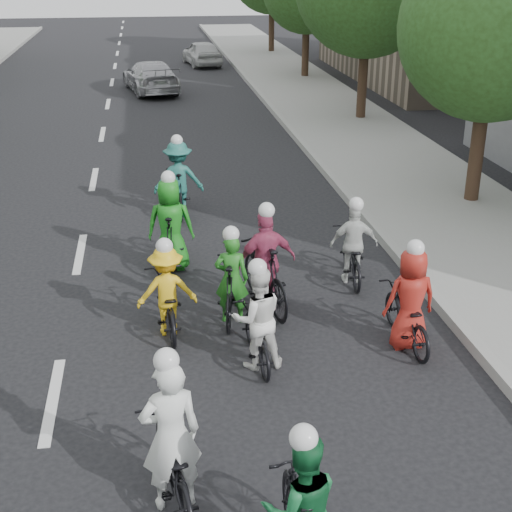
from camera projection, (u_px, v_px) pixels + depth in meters
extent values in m
plane|color=black|center=(53.00, 400.00, 9.39)|extent=(120.00, 120.00, 0.00)
cube|color=gray|center=(390.00, 164.00, 19.57)|extent=(4.00, 80.00, 0.15)
cube|color=#999993|center=(321.00, 166.00, 19.29)|extent=(0.18, 80.00, 0.18)
cylinder|color=black|center=(476.00, 157.00, 16.17)|extent=(0.32, 0.32, 2.27)
sphere|color=#244316|center=(492.00, 27.00, 15.05)|extent=(4.00, 4.00, 4.00)
cylinder|color=black|center=(362.00, 85.00, 24.31)|extent=(0.32, 0.32, 2.48)
cylinder|color=black|center=(305.00, 54.00, 32.52)|extent=(0.32, 0.32, 2.27)
cylinder|color=black|center=(271.00, 31.00, 40.65)|extent=(0.32, 0.32, 2.48)
imported|color=black|center=(172.00, 464.00, 7.57)|extent=(0.87, 1.75, 0.88)
imported|color=white|center=(171.00, 436.00, 7.31)|extent=(0.70, 0.53, 1.75)
sphere|color=white|center=(166.00, 361.00, 6.95)|extent=(0.26, 0.26, 0.26)
imported|color=#176835|center=(301.00, 508.00, 6.51)|extent=(0.76, 0.59, 1.53)
sphere|color=white|center=(304.00, 438.00, 6.20)|extent=(0.26, 0.26, 0.26)
imported|color=black|center=(167.00, 304.00, 10.99)|extent=(0.70, 1.72, 0.88)
imported|color=yellow|center=(167.00, 291.00, 10.79)|extent=(0.95, 0.59, 1.42)
sphere|color=white|center=(164.00, 246.00, 10.51)|extent=(0.26, 0.26, 0.26)
imported|color=black|center=(265.00, 275.00, 11.65)|extent=(0.92, 1.98, 1.15)
imported|color=#B94169|center=(266.00, 262.00, 11.45)|extent=(1.07, 0.62, 1.71)
sphere|color=white|center=(267.00, 210.00, 11.11)|extent=(0.26, 0.26, 0.26)
imported|color=black|center=(406.00, 317.00, 10.60)|extent=(0.65, 1.69, 0.88)
imported|color=#AB231B|center=(411.00, 299.00, 10.37)|extent=(0.79, 0.53, 1.57)
sphere|color=white|center=(416.00, 248.00, 10.05)|extent=(0.26, 0.26, 0.26)
imported|color=black|center=(231.00, 289.00, 11.32)|extent=(0.80, 1.76, 1.02)
imported|color=#247820|center=(232.00, 279.00, 11.14)|extent=(0.59, 0.45, 1.46)
sphere|color=white|center=(231.00, 234.00, 10.85)|extent=(0.26, 0.26, 0.26)
imported|color=black|center=(256.00, 337.00, 10.13)|extent=(0.63, 1.55, 0.80)
imported|color=white|center=(258.00, 318.00, 9.90)|extent=(0.77, 0.61, 1.50)
sphere|color=white|center=(258.00, 268.00, 9.60)|extent=(0.26, 0.26, 0.26)
imported|color=black|center=(179.00, 192.00, 15.82)|extent=(0.50, 1.74, 1.04)
imported|color=#236B62|center=(178.00, 179.00, 15.60)|extent=(1.10, 0.64, 1.69)
sphere|color=white|center=(177.00, 141.00, 15.26)|extent=(0.26, 0.26, 0.26)
imported|color=black|center=(352.00, 256.00, 12.69)|extent=(0.77, 1.74, 0.88)
imported|color=silver|center=(354.00, 244.00, 12.49)|extent=(0.88, 0.44, 1.44)
sphere|color=white|center=(356.00, 204.00, 12.20)|extent=(0.26, 0.26, 0.26)
imported|color=black|center=(171.00, 239.00, 13.17)|extent=(0.70, 1.86, 1.09)
imported|color=#1D821E|center=(171.00, 225.00, 12.95)|extent=(0.90, 0.64, 1.74)
sphere|color=white|center=(168.00, 178.00, 12.60)|extent=(0.26, 0.26, 0.26)
imported|color=#A8A8AD|center=(151.00, 77.00, 29.63)|extent=(2.58, 4.67, 1.28)
imported|color=silver|center=(202.00, 53.00, 36.62)|extent=(2.04, 3.86, 1.25)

